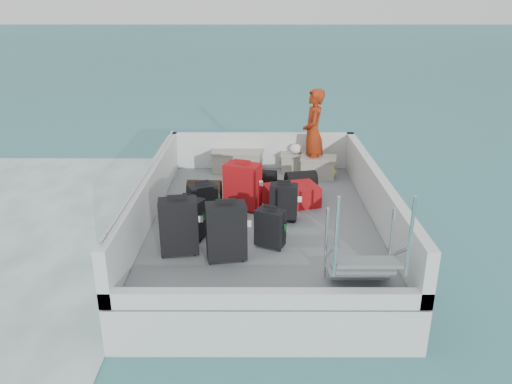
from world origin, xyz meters
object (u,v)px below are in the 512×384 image
(suitcase_1, at_px, (190,219))
(crate_2, at_px, (296,163))
(suitcase_8, at_px, (291,195))
(suitcase_6, at_px, (270,229))
(passenger, at_px, (313,133))
(suitcase_3, at_px, (226,232))
(suitcase_2, at_px, (203,203))
(suitcase_0, at_px, (179,227))
(crate_1, at_px, (245,162))
(suitcase_7, at_px, (283,202))
(crate_3, at_px, (318,168))
(suitcase_5, at_px, (243,187))
(crate_0, at_px, (229,162))

(suitcase_1, bearing_deg, crate_2, 86.19)
(suitcase_8, bearing_deg, crate_2, -23.66)
(suitcase_6, distance_m, passenger, 3.11)
(suitcase_3, bearing_deg, suitcase_2, 100.24)
(suitcase_2, relative_size, passenger, 0.36)
(suitcase_0, bearing_deg, passenger, 48.26)
(suitcase_0, bearing_deg, crate_1, 68.52)
(suitcase_8, relative_size, passenger, 0.51)
(suitcase_1, bearing_deg, suitcase_7, 50.77)
(suitcase_2, xyz_separation_m, crate_3, (1.95, 2.02, -0.11))
(suitcase_7, relative_size, passenger, 0.35)
(suitcase_3, xyz_separation_m, suitcase_5, (0.16, 1.67, -0.01))
(suitcase_1, bearing_deg, crate_1, 102.65)
(crate_2, bearing_deg, suitcase_7, -98.75)
(suitcase_1, height_order, suitcase_7, suitcase_1)
(suitcase_6, bearing_deg, crate_3, 97.90)
(passenger, bearing_deg, suitcase_0, -28.14)
(suitcase_3, distance_m, suitcase_6, 0.67)
(suitcase_3, xyz_separation_m, suitcase_8, (0.95, 1.82, -0.21))
(suitcase_7, distance_m, suitcase_8, 0.63)
(suitcase_2, relative_size, suitcase_3, 0.77)
(suitcase_7, height_order, crate_1, suitcase_7)
(crate_1, distance_m, crate_2, 0.99)
(suitcase_8, bearing_deg, suitcase_5, 83.57)
(suitcase_2, distance_m, crate_3, 2.81)
(suitcase_3, bearing_deg, suitcase_6, 22.18)
(suitcase_1, xyz_separation_m, passenger, (1.96, 2.67, 0.53))
(suitcase_8, bearing_deg, suitcase_7, 148.02)
(suitcase_0, xyz_separation_m, suitcase_5, (0.78, 1.52, -0.01))
(crate_2, bearing_deg, suitcase_1, -119.72)
(suitcase_3, relative_size, crate_1, 1.20)
(suitcase_6, bearing_deg, passenger, 100.47)
(suitcase_6, height_order, suitcase_8, suitcase_6)
(suitcase_0, xyz_separation_m, suitcase_6, (1.19, 0.20, -0.11))
(suitcase_2, bearing_deg, suitcase_1, -125.96)
(crate_2, bearing_deg, passenger, -43.83)
(suitcase_5, height_order, crate_2, suitcase_5)
(suitcase_0, height_order, suitcase_2, suitcase_0)
(suitcase_7, bearing_deg, suitcase_2, -169.46)
(suitcase_5, height_order, crate_3, suitcase_5)
(suitcase_3, xyz_separation_m, suitcase_7, (0.79, 1.22, -0.10))
(suitcase_5, bearing_deg, passenger, 71.53)
(crate_3, bearing_deg, suitcase_2, -134.10)
(crate_0, bearing_deg, suitcase_6, -77.44)
(crate_3, bearing_deg, suitcase_1, -128.85)
(suitcase_1, relative_size, crate_3, 0.96)
(crate_0, bearing_deg, suitcase_2, -96.41)
(suitcase_6, distance_m, crate_1, 3.21)
(suitcase_2, distance_m, crate_2, 2.86)
(suitcase_1, height_order, crate_2, suitcase_1)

